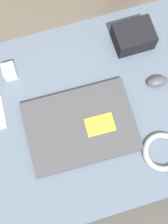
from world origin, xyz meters
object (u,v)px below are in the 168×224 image
Objects in this scene: laptop at (81,127)px; camera_pouch at (133,37)px; computer_mouse at (157,81)px; charger_brick at (10,72)px.

laptop is 2.69× the size of camera_pouch.
computer_mouse is 1.45× the size of charger_brick.
camera_pouch is 2.67× the size of charger_brick.
computer_mouse reaches higher than laptop.
camera_pouch is (-0.03, 0.17, 0.02)m from computer_mouse.
charger_brick is (-0.46, 0.17, 0.01)m from computer_mouse.
camera_pouch reaches higher than laptop.
camera_pouch reaches higher than computer_mouse.
laptop is at bearing -136.86° from camera_pouch.
computer_mouse is 0.17m from camera_pouch.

